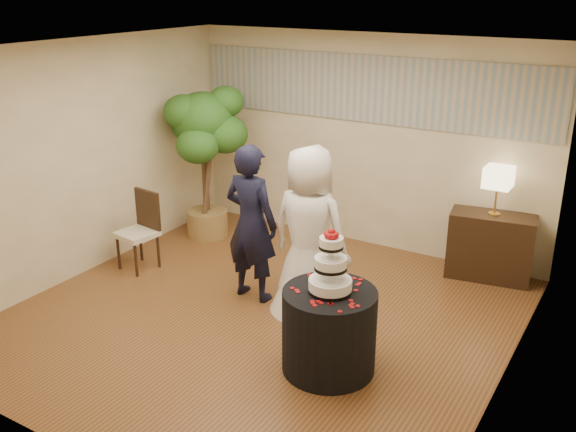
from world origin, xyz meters
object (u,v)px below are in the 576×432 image
Objects in this scene: cake_table at (329,331)px; side_chair at (137,232)px; console at (490,246)px; table_lamp at (497,191)px; groom at (251,223)px; wedding_cake at (331,261)px; bride at (309,231)px; ficus_tree at (205,162)px.

side_chair is at bearing 166.45° from cake_table.
table_lamp is (0.00, 0.00, 0.70)m from console.
groom is at bearing 149.24° from cake_table.
table_lamp is at bearing -136.87° from groom.
groom is 1.67m from wedding_cake.
bride is 2.39m from console.
side_chair is at bearing 5.97° from groom.
ficus_tree is (-3.01, 2.06, -0.03)m from wedding_cake.
cake_table is at bearing -114.52° from console.
ficus_tree is (-2.28, 1.15, 0.15)m from bride.
bride is at bearing 128.56° from wedding_cake.
console is 1.68× the size of table_lamp.
ficus_tree is 1.45m from side_chair.
bride is at bearing -129.32° from table_lamp.
side_chair is (-3.06, 0.74, 0.09)m from cake_table.
console is at bearing 74.59° from cake_table.
cake_table is at bearing 0.00° from wedding_cake.
bride is (0.69, 0.07, 0.03)m from groom.
bride is at bearing -138.43° from console.
bride is 3.17× the size of table_lamp.
side_chair is at bearing -161.59° from console.
wedding_cake is 0.28× the size of ficus_tree.
wedding_cake is 0.62× the size of side_chair.
groom is 2.88m from table_lamp.
side_chair is (-3.81, -1.99, 0.08)m from console.
bride is 1.88× the size of side_chair.
groom is 3.08× the size of table_lamp.
wedding_cake is 2.83m from table_lamp.
side_chair is (-3.81, -1.99, -0.61)m from table_lamp.
console is at bearing -136.87° from groom.
side_chair is at bearing 5.92° from bride.
ficus_tree is at bearing -25.17° from bride.
table_lamp is 0.59× the size of side_chair.
bride reaches higher than console.
cake_table is at bearing -105.41° from table_lamp.
bride is 3.04× the size of wedding_cake.
groom is 0.84× the size of ficus_tree.
side_chair reaches higher than cake_table.
console is 0.46× the size of ficus_tree.
bride is 1.89× the size of console.
cake_table is 2.91m from table_lamp.
groom is 2.07× the size of cake_table.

